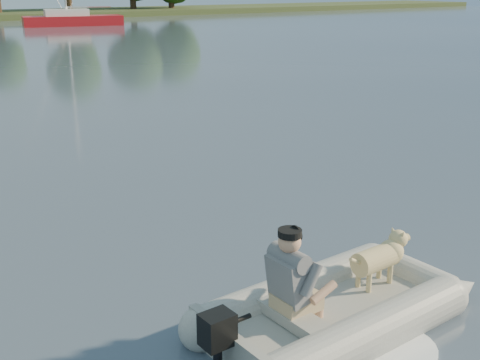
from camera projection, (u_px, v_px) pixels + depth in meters
water at (327, 318)px, 6.33m from camera, size 160.00×160.00×0.00m
dinghy at (340, 275)px, 6.10m from camera, size 4.25×2.80×1.28m
man at (290, 275)px, 5.72m from camera, size 0.69×0.60×0.99m
dog at (375, 263)px, 6.50m from camera, size 0.87×0.34×0.57m
outboard_motor at (218, 348)px, 5.31m from camera, size 0.39×0.28×0.72m
sailboat at (72, 20)px, 49.90m from camera, size 8.29×3.97×10.96m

